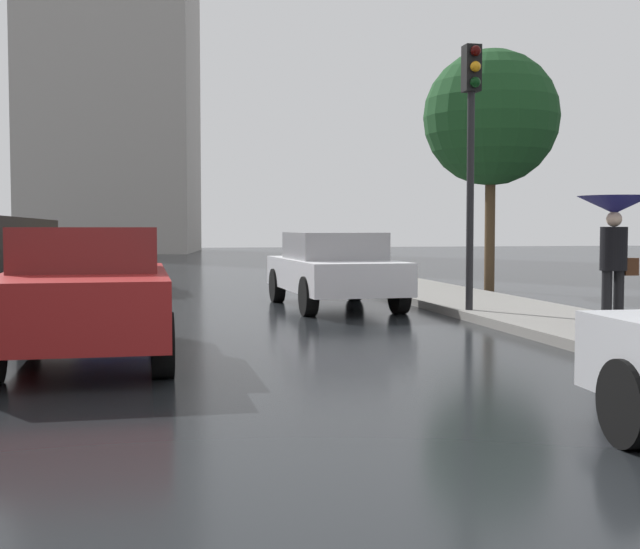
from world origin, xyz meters
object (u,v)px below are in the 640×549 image
at_px(traffic_light, 471,127).
at_px(car_white_mid_road, 334,268).
at_px(car_blue_far_ahead, 114,258).
at_px(car_red_behind_camera, 87,291).
at_px(street_tree_near, 491,118).
at_px(pedestrian_with_umbrella_near, 614,224).

bearing_deg(traffic_light, car_white_mid_road, 126.93).
relative_size(car_blue_far_ahead, car_red_behind_camera, 1.04).
relative_size(car_red_behind_camera, street_tree_near, 0.74).
distance_m(car_white_mid_road, traffic_light, 3.79).
relative_size(traffic_light, street_tree_near, 0.76).
height_order(traffic_light, street_tree_near, street_tree_near).
distance_m(car_blue_far_ahead, traffic_light, 10.11).
distance_m(car_blue_far_ahead, car_red_behind_camera, 11.02).
bearing_deg(car_red_behind_camera, car_white_mid_road, -126.71).
relative_size(car_blue_far_ahead, street_tree_near, 0.76).
height_order(car_blue_far_ahead, traffic_light, traffic_light).
xyz_separation_m(car_white_mid_road, car_blue_far_ahead, (-4.17, 5.49, 0.03)).
xyz_separation_m(car_blue_far_ahead, pedestrian_with_umbrella_near, (6.94, -10.50, 0.78)).
xyz_separation_m(car_white_mid_road, traffic_light, (1.77, -2.35, 2.39)).
distance_m(car_red_behind_camera, pedestrian_with_umbrella_near, 6.96).
relative_size(car_white_mid_road, car_red_behind_camera, 1.03).
bearing_deg(car_red_behind_camera, street_tree_near, -134.24).
xyz_separation_m(car_white_mid_road, car_red_behind_camera, (-4.13, -5.53, 0.04)).
height_order(car_white_mid_road, car_blue_far_ahead, car_blue_far_ahead).
height_order(car_white_mid_road, pedestrian_with_umbrella_near, pedestrian_with_umbrella_near).
bearing_deg(street_tree_near, car_red_behind_camera, -134.26).
relative_size(pedestrian_with_umbrella_near, street_tree_near, 0.32).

